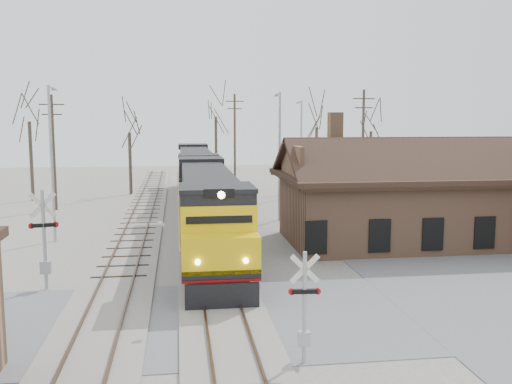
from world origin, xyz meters
TOP-DOWN VIEW (x-y plane):
  - ground at (0.00, 0.00)m, footprint 140.00×140.00m
  - road at (0.00, 0.00)m, footprint 60.00×9.00m
  - track_main at (0.00, 15.00)m, footprint 3.40×90.00m
  - track_siding at (-4.50, 15.00)m, footprint 3.40×90.00m
  - depot at (11.99, 12.00)m, footprint 15.20×9.31m
  - locomotive_lead at (0.00, 10.81)m, footprint 3.17×21.19m
  - locomotive_trailing at (0.00, 32.28)m, footprint 3.17×21.19m
  - crossbuck_near at (2.13, -4.28)m, footprint 1.01×0.27m
  - crossbuck_far at (-7.52, 4.81)m, footprint 1.26×0.35m
  - streetlight_a at (-9.23, 15.18)m, footprint 0.25×2.04m
  - streetlight_b at (5.75, 20.41)m, footprint 0.25×2.04m
  - streetlight_c at (10.24, 33.62)m, footprint 0.25×2.04m
  - utility_pole_a at (-11.68, 27.56)m, footprint 2.00×0.24m
  - utility_pole_b at (4.67, 42.48)m, footprint 2.00×0.24m
  - utility_pole_c at (14.92, 28.93)m, footprint 2.00×0.24m
  - tree_a at (-14.92, 33.44)m, footprint 4.82×4.82m
  - tree_b at (-6.32, 36.60)m, footprint 4.08×4.08m
  - tree_c at (2.82, 46.11)m, footprint 5.12×5.12m
  - tree_d at (13.17, 39.20)m, footprint 4.37×4.37m
  - tree_e at (18.94, 38.37)m, footprint 4.07×4.07m

SIDE VIEW (x-z plane):
  - ground at x=0.00m, z-range 0.00..0.00m
  - road at x=0.00m, z-range 0.00..0.03m
  - track_main at x=0.00m, z-range -0.05..0.19m
  - track_siding at x=-4.50m, z-range -0.05..0.19m
  - crossbuck_near at x=2.13m, z-range -0.08..3.47m
  - crossbuck_far at x=-7.52m, z-range -0.16..4.29m
  - depot at x=11.99m, z-range -1.54..6.36m
  - locomotive_trailing at x=0.00m, z-range 0.25..4.70m
  - locomotive_lead at x=0.00m, z-range 0.12..4.83m
  - utility_pole_a at x=-11.68m, z-range 0.22..9.65m
  - streetlight_c at x=10.24m, z-range 0.54..9.75m
  - streetlight_b at x=5.75m, z-range 0.54..9.94m
  - utility_pole_c at x=14.92m, z-range 0.23..10.29m
  - streetlight_a at x=-9.23m, z-range 0.54..10.05m
  - utility_pole_b at x=4.67m, z-range 0.23..10.38m
  - tree_e at x=18.94m, z-range 2.11..12.09m
  - tree_b at x=-6.32m, z-range 2.12..12.12m
  - tree_d at x=13.17m, z-range 2.27..12.97m
  - tree_a at x=-14.92m, z-range 2.51..14.32m
  - tree_c at x=2.82m, z-range 2.67..15.21m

